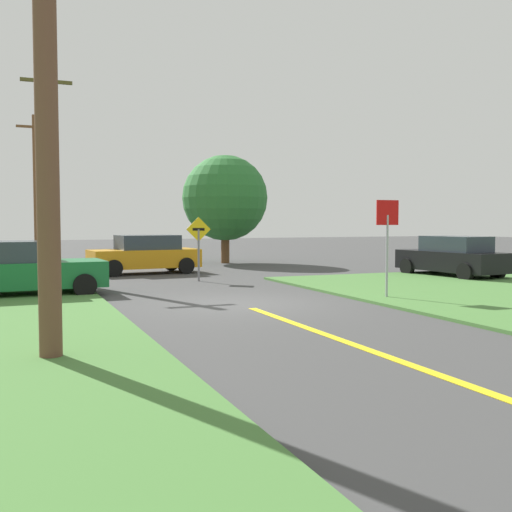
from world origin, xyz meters
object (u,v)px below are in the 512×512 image
at_px(utility_pole_far, 36,187).
at_px(oak_tree_left, 225,198).
at_px(stop_sign, 387,231).
at_px(direction_sign, 199,241).
at_px(utility_pole_mid, 48,170).
at_px(parked_car_near_building, 23,269).
at_px(car_on_crossroad, 452,257).
at_px(car_approaching_junction, 145,254).
at_px(utility_pole_near, 46,92).

bearing_deg(utility_pole_far, oak_tree_left, -17.50).
relative_size(stop_sign, direction_sign, 1.18).
relative_size(stop_sign, utility_pole_mid, 0.35).
xyz_separation_m(direction_sign, oak_tree_left, (4.11, 8.81, 1.96)).
bearing_deg(stop_sign, oak_tree_left, -90.73).
bearing_deg(utility_pole_far, parked_car_near_building, -93.84).
xyz_separation_m(car_on_crossroad, oak_tree_left, (-5.60, 11.01, 2.61)).
bearing_deg(stop_sign, parked_car_near_building, -24.25).
bearing_deg(direction_sign, utility_pole_far, 113.55).
height_order(car_approaching_junction, utility_pole_far, utility_pole_far).
distance_m(utility_pole_near, utility_pole_far, 23.10).
xyz_separation_m(car_on_crossroad, utility_pole_near, (-15.55, -9.17, 3.36)).
height_order(car_approaching_junction, oak_tree_left, oak_tree_left).
distance_m(utility_pole_far, direction_sign, 13.02).
xyz_separation_m(stop_sign, utility_pole_near, (-9.22, -4.37, 2.23)).
bearing_deg(parked_car_near_building, car_on_crossroad, -2.25).
bearing_deg(utility_pole_near, utility_pole_far, 88.20).
distance_m(stop_sign, direction_sign, 7.80).
relative_size(parked_car_near_building, car_approaching_junction, 0.97).
xyz_separation_m(utility_pole_near, oak_tree_left, (9.95, 20.18, -0.74)).
bearing_deg(utility_pole_near, car_approaching_junction, 73.04).
bearing_deg(utility_pole_near, stop_sign, 25.34).
xyz_separation_m(utility_pole_near, direction_sign, (5.84, 11.37, -2.70)).
distance_m(car_approaching_junction, utility_pole_far, 9.20).
xyz_separation_m(car_approaching_junction, utility_pole_far, (-3.97, 7.68, 3.13)).
bearing_deg(oak_tree_left, car_approaching_junction, -137.70).
relative_size(utility_pole_near, utility_pole_mid, 1.03).
bearing_deg(car_on_crossroad, utility_pole_mid, 67.14).
bearing_deg(oak_tree_left, utility_pole_near, -116.23).
bearing_deg(utility_pole_far, utility_pole_near, -91.80).
distance_m(utility_pole_far, oak_tree_left, 9.68).
height_order(parked_car_near_building, car_approaching_junction, same).
bearing_deg(stop_sign, direction_sign, -62.33).
height_order(parked_car_near_building, utility_pole_mid, utility_pole_mid).
height_order(car_on_crossroad, car_approaching_junction, same).
bearing_deg(parked_car_near_building, stop_sign, -29.04).
relative_size(car_approaching_junction, utility_pole_mid, 0.59).
height_order(utility_pole_near, oak_tree_left, utility_pole_near).
bearing_deg(car_on_crossroad, utility_pole_far, 40.43).
height_order(utility_pole_far, oak_tree_left, utility_pole_far).
bearing_deg(car_on_crossroad, car_approaching_junction, 53.74).
relative_size(parked_car_near_building, oak_tree_left, 0.79).
distance_m(parked_car_near_building, utility_pole_far, 14.47).
bearing_deg(utility_pole_mid, parked_car_near_building, -102.43).
relative_size(car_on_crossroad, direction_sign, 1.98).
bearing_deg(car_approaching_junction, car_on_crossroad, 144.80).
relative_size(car_approaching_junction, utility_pole_near, 0.57).
bearing_deg(car_approaching_junction, utility_pole_far, -67.96).
distance_m(stop_sign, parked_car_near_building, 10.57).
xyz_separation_m(car_on_crossroad, utility_pole_mid, (-14.76, 4.37, 3.27)).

